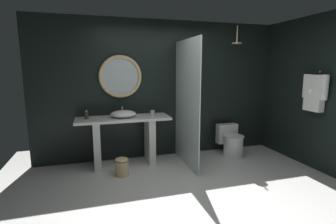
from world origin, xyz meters
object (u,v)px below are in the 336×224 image
Objects in this scene: rain_shower_head at (237,41)px; toilet at (231,142)px; soap_dispenser at (86,115)px; tumbler_cup at (152,113)px; waste_bin at (122,166)px; round_wall_mirror at (120,77)px; vessel_sink at (123,114)px; hanging_bathrobe at (315,91)px.

rain_shower_head reaches higher than toilet.
tumbler_cup is at bearing -0.32° from soap_dispenser.
rain_shower_head is 1.10× the size of waste_bin.
toilet is at bearing -10.02° from round_wall_mirror.
toilet is at bearing -2.50° from vessel_sink.
hanging_bathrobe is (3.02, -1.06, 0.41)m from vessel_sink.
rain_shower_head is at bearing 128.13° from hanging_bathrobe.
vessel_sink is 0.66× the size of hanging_bathrobe.
round_wall_mirror is 2.31× the size of rain_shower_head.
rain_shower_head is 1.94m from toilet.
vessel_sink is 3.23m from hanging_bathrobe.
vessel_sink is 1.46× the size of waste_bin.
round_wall_mirror reaches higher than hanging_bathrobe.
round_wall_mirror is at bearing 169.98° from toilet.
vessel_sink is 0.74× the size of toilet.
round_wall_mirror reaches higher than toilet.
waste_bin is (-3.12, 0.61, -1.19)m from hanging_bathrobe.
rain_shower_head reaches higher than waste_bin.
rain_shower_head is at bearing 11.63° from waste_bin.
rain_shower_head is (2.18, 0.02, 1.28)m from vessel_sink.
round_wall_mirror is 2.54× the size of waste_bin.
round_wall_mirror is 1.15× the size of hanging_bathrobe.
waste_bin is at bearing -170.64° from toilet.
round_wall_mirror is 3.31m from hanging_bathrobe.
vessel_sink reaches higher than tumbler_cup.
vessel_sink is at bearing 160.71° from hanging_bathrobe.
tumbler_cup is at bearing -24.93° from round_wall_mirror.
toilet is at bearing -4.57° from tumbler_cup.
vessel_sink is 0.90m from waste_bin.
soap_dispenser is at bearing -158.81° from round_wall_mirror.
tumbler_cup is at bearing 3.66° from vessel_sink.
vessel_sink is 2.93× the size of soap_dispenser.
soap_dispenser is at bearing 179.68° from tumbler_cup.
toilet is 2.22m from waste_bin.
soap_dispenser is 0.45× the size of rain_shower_head.
soap_dispenser is 0.23× the size of hanging_bathrobe.
round_wall_mirror is 1.29× the size of toilet.
soap_dispenser is 1.06m from waste_bin.
round_wall_mirror is at bearing 21.19° from soap_dispenser.
toilet reaches higher than waste_bin.
rain_shower_head is at bearing -6.84° from round_wall_mirror.
round_wall_mirror is at bearing 155.07° from tumbler_cup.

